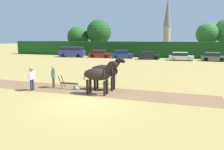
{
  "coord_description": "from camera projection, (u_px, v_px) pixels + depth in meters",
  "views": [
    {
      "loc": [
        5.49,
        -11.43,
        3.83
      ],
      "look_at": [
        0.29,
        3.9,
        1.1
      ],
      "focal_mm": 35.0,
      "sensor_mm": 36.0,
      "label": 1
    }
  ],
  "objects": [
    {
      "name": "parked_car_center_right",
      "position": [
        181.0,
        56.0,
        38.09
      ],
      "size": [
        4.2,
        1.93,
        1.43
      ],
      "rotation": [
        0.0,
        0.0,
        0.03
      ],
      "color": "silver",
      "rests_on": "ground"
    },
    {
      "name": "draft_horse_lead_right",
      "position": [
        106.0,
        71.0,
        16.22
      ],
      "size": [
        2.81,
        0.95,
        2.53
      ],
      "rotation": [
        0.0,
        0.0,
        0.0
      ],
      "color": "black",
      "rests_on": "ground"
    },
    {
      "name": "tree_center_left",
      "position": [
        207.0,
        34.0,
        45.37
      ],
      "size": [
        4.61,
        4.61,
        7.0
      ],
      "color": "#4C3823",
      "rests_on": "ground"
    },
    {
      "name": "church_spire",
      "position": [
        167.0,
        22.0,
        74.44
      ],
      "size": [
        2.7,
        2.7,
        17.56
      ],
      "color": "gray",
      "rests_on": "ground"
    },
    {
      "name": "parked_car_left",
      "position": [
        100.0,
        54.0,
        43.78
      ],
      "size": [
        4.58,
        2.17,
        1.5
      ],
      "rotation": [
        0.0,
        0.0,
        0.1
      ],
      "color": "maroon",
      "rests_on": "ground"
    },
    {
      "name": "parked_car_center",
      "position": [
        149.0,
        55.0,
        40.16
      ],
      "size": [
        4.17,
        2.46,
        1.48
      ],
      "rotation": [
        0.0,
        0.0,
        0.2
      ],
      "color": "black",
      "rests_on": "ground"
    },
    {
      "name": "farmer_onlooker_left",
      "position": [
        32.0,
        77.0,
        16.04
      ],
      "size": [
        0.43,
        0.67,
        1.72
      ],
      "rotation": [
        0.0,
        0.0,
        -0.04
      ],
      "color": "#28334C",
      "rests_on": "ground"
    },
    {
      "name": "plowed_furrow_strip",
      "position": [
        59.0,
        88.0,
        16.92
      ],
      "size": [
        23.26,
        2.92,
        0.01
      ],
      "primitive_type": "cube",
      "rotation": [
        0.0,
        0.0,
        0.0
      ],
      "color": "brown",
      "rests_on": "ground"
    },
    {
      "name": "tree_far_left",
      "position": [
        78.0,
        37.0,
        54.97
      ],
      "size": [
        5.48,
        5.48,
        6.87
      ],
      "color": "brown",
      "rests_on": "ground"
    },
    {
      "name": "farmer_at_plow",
      "position": [
        53.0,
        75.0,
        17.04
      ],
      "size": [
        0.41,
        0.61,
        1.66
      ],
      "rotation": [
        0.0,
        0.0,
        0.38
      ],
      "color": "#38332D",
      "rests_on": "ground"
    },
    {
      "name": "plow",
      "position": [
        71.0,
        85.0,
        16.54
      ],
      "size": [
        1.67,
        0.46,
        1.13
      ],
      "rotation": [
        0.0,
        0.0,
        0.0
      ],
      "color": "#4C331E",
      "rests_on": "ground"
    },
    {
      "name": "parked_van",
      "position": [
        72.0,
        52.0,
        45.01
      ],
      "size": [
        5.5,
        2.65,
        2.08
      ],
      "rotation": [
        0.0,
        0.0,
        0.15
      ],
      "color": "navy",
      "rests_on": "ground"
    },
    {
      "name": "farmer_beside_team",
      "position": [
        113.0,
        74.0,
        18.3
      ],
      "size": [
        0.5,
        0.46,
        1.56
      ],
      "rotation": [
        0.0,
        0.0,
        -0.83
      ],
      "color": "#28334C",
      "rests_on": "ground"
    },
    {
      "name": "draft_horse_lead_left",
      "position": [
        99.0,
        75.0,
        14.89
      ],
      "size": [
        2.65,
        0.88,
        2.43
      ],
      "rotation": [
        0.0,
        0.0,
        0.0
      ],
      "color": "black",
      "rests_on": "ground"
    },
    {
      "name": "parked_car_right",
      "position": [
        213.0,
        57.0,
        37.01
      ],
      "size": [
        3.89,
        1.78,
        1.47
      ],
      "rotation": [
        0.0,
        0.0,
        0.01
      ],
      "color": "#565B66",
      "rests_on": "ground"
    },
    {
      "name": "tree_left",
      "position": [
        99.0,
        32.0,
        52.75
      ],
      "size": [
        5.95,
        5.95,
        8.36
      ],
      "color": "#4C3823",
      "rests_on": "ground"
    },
    {
      "name": "hedgerow",
      "position": [
        158.0,
        50.0,
        44.09
      ],
      "size": [
        68.54,
        1.51,
        3.17
      ],
      "primitive_type": "cube",
      "color": "#194719",
      "rests_on": "ground"
    },
    {
      "name": "parked_car_center_left",
      "position": [
        122.0,
        54.0,
        42.61
      ],
      "size": [
        4.42,
        2.59,
        1.55
      ],
      "rotation": [
        0.0,
        0.0,
        0.2
      ],
      "color": "navy",
      "rests_on": "ground"
    },
    {
      "name": "ground_plane",
      "position": [
        86.0,
        103.0,
        13.05
      ],
      "size": [
        240.0,
        240.0,
        0.0
      ],
      "primitive_type": "plane",
      "color": "#998447"
    }
  ]
}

